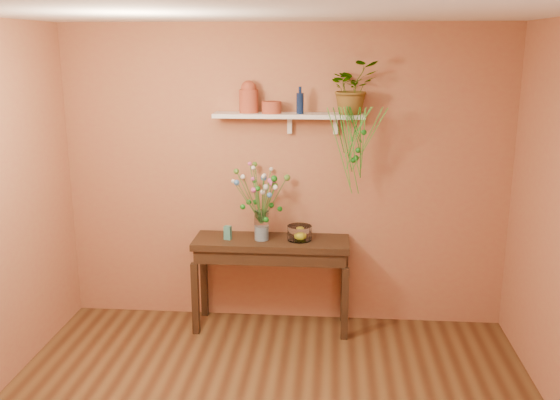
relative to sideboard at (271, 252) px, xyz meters
The scene contains 13 objects.
room 1.87m from the sideboard, 86.91° to the right, with size 4.04×4.04×2.70m.
sideboard is the anchor object (origin of this frame).
wall_shelf 1.22m from the sideboard, 36.77° to the left, with size 1.30×0.24×0.19m.
terracotta_jug 1.38m from the sideboard, 146.67° to the left, with size 0.22×0.22×0.28m.
terracotta_pot 1.28m from the sideboard, 92.15° to the left, with size 0.17×0.17×0.10m, color #A04027.
blue_bottle 1.34m from the sideboard, 18.98° to the left, with size 0.07×0.07×0.23m.
spider_plant 1.60m from the sideboard, ahead, with size 0.40×0.35×0.45m, color #156516.
plant_fronds 1.23m from the sideboard, ahead, with size 0.49×0.30×0.76m.
glass_vase 0.25m from the sideboard, behind, with size 0.13×0.13×0.26m.
bouquet 0.59m from the sideboard, behind, with size 0.50×0.43×0.53m.
glass_bowl 0.31m from the sideboard, ahead, with size 0.22×0.22×0.13m.
lemon 0.30m from the sideboard, ahead, with size 0.07×0.07×0.07m, color #FFFA39.
carton 0.43m from the sideboard, behind, with size 0.06×0.05×0.12m, color #2E6888.
Camera 1 is at (0.43, -3.42, 2.51)m, focal length 39.56 mm.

